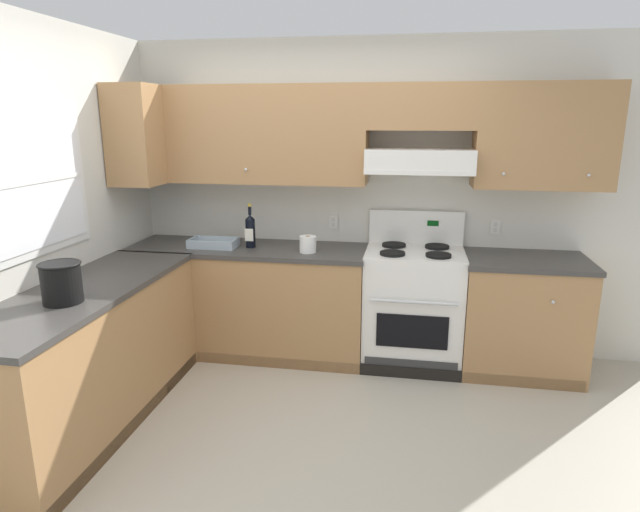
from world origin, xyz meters
TOP-DOWN VIEW (x-y plane):
  - ground_plane at (0.00, 0.00)m, footprint 7.04×7.04m
  - wall_back at (0.40, 1.53)m, footprint 4.68×0.57m
  - wall_left at (-1.59, 0.23)m, footprint 0.47×4.00m
  - counter_back_run at (0.12, 1.24)m, footprint 3.60×0.65m
  - counter_left_run at (-1.24, -0.00)m, footprint 0.63×1.91m
  - stove at (0.78, 1.25)m, footprint 0.76×0.62m
  - wine_bottle at (-0.54, 1.23)m, footprint 0.08×0.08m
  - bowl at (-0.84, 1.19)m, footprint 0.38×0.22m
  - bucket at (-1.19, -0.25)m, footprint 0.23×0.23m
  - paper_towel_roll at (-0.05, 1.15)m, footprint 0.13×0.13m

SIDE VIEW (x-z plane):
  - ground_plane at x=0.00m, z-range 0.00..0.00m
  - counter_back_run at x=0.12m, z-range 0.00..0.91m
  - counter_left_run at x=-1.24m, z-range 0.00..0.91m
  - stove at x=0.78m, z-range -0.12..1.08m
  - bowl at x=-0.84m, z-range 0.90..0.97m
  - paper_towel_roll at x=-0.05m, z-range 0.91..1.04m
  - bucket at x=-1.19m, z-range 0.92..1.15m
  - wine_bottle at x=-0.54m, z-range 0.87..1.23m
  - wall_left at x=-1.59m, z-range 0.07..2.62m
  - wall_back at x=0.40m, z-range 0.20..2.75m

